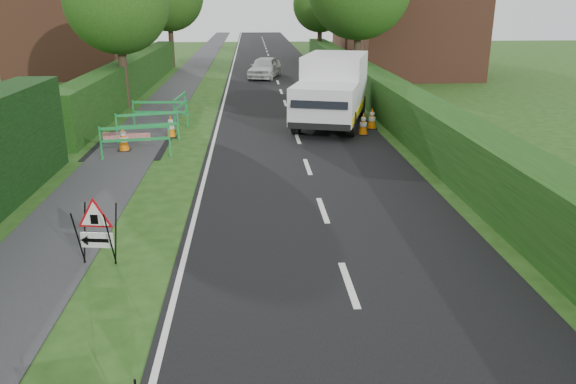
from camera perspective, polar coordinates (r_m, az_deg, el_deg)
ground at (r=8.58m, az=-9.74°, el=-13.00°), size 120.00×120.00×0.00m
road_surface at (r=42.52m, az=-1.67°, el=12.79°), size 6.00×90.00×0.02m
footpath at (r=42.67m, az=-9.25°, el=12.58°), size 2.00×90.00×0.02m
hedge_west_far at (r=30.19m, az=-15.28°, el=9.64°), size 1.00×24.00×1.80m
hedge_east at (r=24.33m, az=9.62°, el=7.95°), size 1.20×50.00×1.50m
house_west at (r=38.86m, az=-20.88°, el=15.33°), size 7.50×7.40×7.88m
house_east_a at (r=36.70m, az=12.65°, el=15.93°), size 7.50×7.40×7.88m
house_east_b at (r=50.51m, az=9.30°, el=16.81°), size 7.50×7.40×7.88m
tree_nw at (r=25.86m, az=-16.99°, el=18.06°), size 4.40×4.40×6.70m
tree_fe at (r=45.58m, az=3.30°, el=18.49°), size 4.20×4.20×6.33m
triangle_sign at (r=10.43m, az=-19.14°, el=-3.31°), size 0.83×0.83×1.07m
works_van at (r=21.60m, az=4.51°, el=10.45°), size 3.63×5.97×2.56m
traffic_cone_0 at (r=20.04m, az=7.66°, el=6.88°), size 0.38×0.38×0.79m
traffic_cone_1 at (r=21.03m, az=8.53°, el=7.40°), size 0.38×0.38×0.79m
traffic_cone_2 at (r=23.16m, az=5.65°, el=8.57°), size 0.38×0.38×0.79m
traffic_cone_3 at (r=18.38m, az=-16.38°, el=5.20°), size 0.38×0.38×0.79m
traffic_cone_4 at (r=19.89m, az=-11.82°, el=6.56°), size 0.38×0.38×0.79m
ped_barrier_0 at (r=17.47m, az=-15.26°, el=5.41°), size 2.09×0.66×1.00m
ped_barrier_1 at (r=19.45m, az=-14.08°, el=6.84°), size 2.08×0.84×1.00m
ped_barrier_2 at (r=21.68m, az=-12.85°, el=8.12°), size 2.08×0.47×1.00m
ped_barrier_3 at (r=22.76m, az=-10.92°, el=8.75°), size 0.56×2.08×1.00m
redwhite_plank at (r=18.50m, az=-15.95°, el=4.07°), size 1.50×0.17×0.25m
hatchback_car at (r=35.10m, az=-2.39°, el=12.54°), size 2.40×4.02×1.28m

